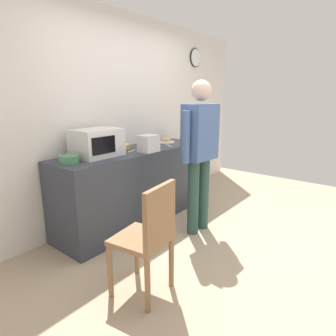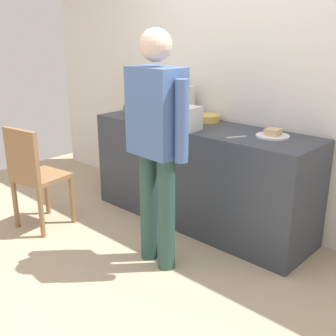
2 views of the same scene
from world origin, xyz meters
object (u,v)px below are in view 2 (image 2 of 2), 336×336
spoon_utensil (236,137)px  person_standing (156,135)px  salad_bowl (132,109)px  cereal_bowl (208,118)px  sandwich_plate (273,134)px  microwave (162,101)px  toaster (186,118)px  wooden_chair (34,174)px  fork_utensil (189,124)px

spoon_utensil → person_standing: (-0.25, -0.64, 0.09)m
salad_bowl → cereal_bowl: 0.86m
sandwich_plate → salad_bowl: salad_bowl is taller
microwave → sandwich_plate: size_ratio=1.91×
toaster → spoon_utensil: bearing=8.0°
spoon_utensil → sandwich_plate: bearing=47.6°
salad_bowl → wooden_chair: salad_bowl is taller
person_standing → sandwich_plate: bearing=62.7°
toaster → spoon_utensil: toaster is taller
salad_bowl → wooden_chair: 1.21m
sandwich_plate → toaster: 0.72m
salad_bowl → person_standing: bearing=-35.2°
sandwich_plate → spoon_utensil: size_ratio=1.54×
microwave → cereal_bowl: size_ratio=2.29×
salad_bowl → toaster: (0.92, -0.23, 0.06)m
microwave → sandwich_plate: bearing=0.3°
spoon_utensil → person_standing: 0.69m
sandwich_plate → fork_utensil: (-0.77, -0.10, -0.02)m
salad_bowl → person_standing: (1.14, -0.80, 0.06)m
cereal_bowl → fork_utensil: cereal_bowl is taller
sandwich_plate → wooden_chair: (-1.65, -1.17, -0.42)m
toaster → person_standing: bearing=-69.1°
person_standing → wooden_chair: bearing=-165.3°
microwave → salad_bowl: bearing=-173.6°
person_standing → toaster: bearing=110.9°
cereal_bowl → wooden_chair: bearing=-125.4°
sandwich_plate → fork_utensil: bearing=-172.6°
sandwich_plate → wooden_chair: size_ratio=0.28×
salad_bowl → toaster: size_ratio=0.87×
microwave → spoon_utensil: microwave is taller
fork_utensil → sandwich_plate: bearing=7.4°
microwave → spoon_utensil: (1.00, -0.21, -0.15)m
person_standing → fork_utensil: bearing=113.9°
fork_utensil → spoon_utensil: size_ratio=1.00×
toaster → cereal_bowl: bearing=100.7°
person_standing → spoon_utensil: bearing=69.0°
microwave → sandwich_plate: (1.20, 0.01, -0.13)m
spoon_utensil → cereal_bowl: bearing=148.6°
sandwich_plate → cereal_bowl: bearing=171.0°
sandwich_plate → toaster: size_ratio=1.19×
person_standing → wooden_chair: 1.34m
microwave → cereal_bowl: bearing=14.8°
sandwich_plate → toaster: toaster is taller
fork_utensil → wooden_chair: (-0.87, -1.07, -0.40)m
sandwich_plate → salad_bowl: (-1.58, -0.05, 0.02)m
salad_bowl → person_standing: size_ratio=0.11×
fork_utensil → wooden_chair: bearing=-129.3°
sandwich_plate → spoon_utensil: (-0.19, -0.21, -0.02)m
salad_bowl → fork_utensil: (0.81, -0.05, -0.04)m
cereal_bowl → toaster: 0.41m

